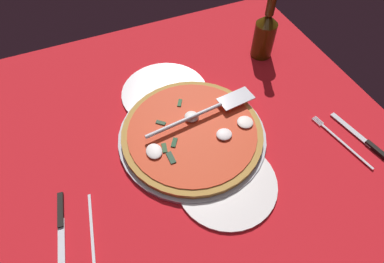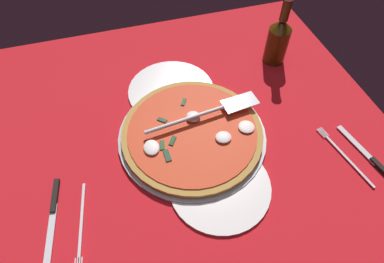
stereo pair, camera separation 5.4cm
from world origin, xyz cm
name	(u,v)px [view 1 (the left image)]	position (x,y,z in cm)	size (l,w,h in cm)	color
ground_plane	(194,138)	(0.00, 0.00, -0.40)	(104.77, 104.77, 0.80)	red
checker_pattern	(194,137)	(0.00, 0.00, 0.05)	(104.77, 104.77, 0.10)	white
pizza_pan	(192,135)	(-0.13, -0.52, 0.77)	(38.05, 38.05, 1.35)	#AFB6C0
dinner_plate_left	(165,93)	(-17.61, -1.70, 0.60)	(24.85, 24.85, 1.00)	silver
dinner_plate_right	(226,183)	(15.52, 1.54, 0.60)	(23.68, 23.68, 1.00)	white
pizza	(192,132)	(-0.09, -0.47, 2.32)	(36.11, 36.11, 3.03)	#B7873D
pizza_server	(205,111)	(-3.13, 4.55, 4.84)	(6.46, 31.41, 1.00)	silver
place_setting_near	(76,233)	(13.71, -33.03, 0.45)	(22.42, 16.42, 1.40)	white
place_setting_far	(353,142)	(17.96, 36.92, 0.46)	(20.69, 14.56, 1.40)	white
beer_bottle	(265,34)	(-21.78, 32.91, 8.13)	(6.64, 6.64, 21.59)	#402C08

